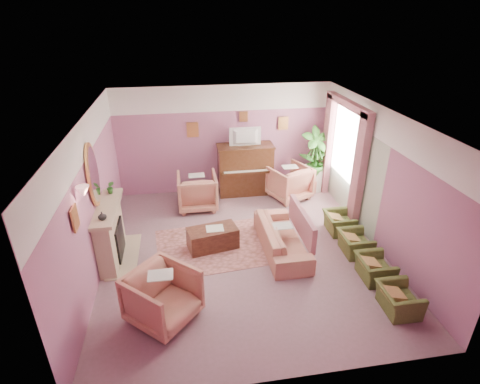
{
  "coord_description": "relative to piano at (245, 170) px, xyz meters",
  "views": [
    {
      "loc": [
        -1.09,
        -6.25,
        4.47
      ],
      "look_at": [
        -0.01,
        0.4,
        1.15
      ],
      "focal_mm": 28.0,
      "sensor_mm": 36.0,
      "label": 1
    }
  ],
  "objects": [
    {
      "name": "floor",
      "position": [
        -0.5,
        -2.68,
        -0.65
      ],
      "size": [
        5.5,
        6.0,
        0.01
      ],
      "primitive_type": "cube",
      "color": "gray",
      "rests_on": "ground"
    },
    {
      "name": "ceiling",
      "position": [
        -0.5,
        -2.68,
        2.15
      ],
      "size": [
        5.5,
        6.0,
        0.01
      ],
      "primitive_type": "cube",
      "color": "silver",
      "rests_on": "wall_back"
    },
    {
      "name": "wall_back",
      "position": [
        -0.5,
        0.32,
        0.75
      ],
      "size": [
        5.5,
        0.02,
        2.8
      ],
      "primitive_type": "cube",
      "color": "#86567D",
      "rests_on": "floor"
    },
    {
      "name": "wall_front",
      "position": [
        -0.5,
        -5.68,
        0.75
      ],
      "size": [
        5.5,
        0.02,
        2.8
      ],
      "primitive_type": "cube",
      "color": "#86567D",
      "rests_on": "floor"
    },
    {
      "name": "wall_left",
      "position": [
        -3.25,
        -2.68,
        0.75
      ],
      "size": [
        0.02,
        6.0,
        2.8
      ],
      "primitive_type": "cube",
      "color": "#86567D",
      "rests_on": "floor"
    },
    {
      "name": "wall_right",
      "position": [
        2.25,
        -2.68,
        0.75
      ],
      "size": [
        0.02,
        6.0,
        2.8
      ],
      "primitive_type": "cube",
      "color": "#86567D",
      "rests_on": "floor"
    },
    {
      "name": "picture_rail_band",
      "position": [
        -0.5,
        0.31,
        1.82
      ],
      "size": [
        5.5,
        0.01,
        0.65
      ],
      "primitive_type": "cube",
      "color": "white",
      "rests_on": "wall_back"
    },
    {
      "name": "stripe_panel",
      "position": [
        2.23,
        -1.38,
        0.42
      ],
      "size": [
        0.01,
        3.0,
        2.15
      ],
      "primitive_type": "cube",
      "color": "#B1BFA7",
      "rests_on": "wall_right"
    },
    {
      "name": "fireplace_surround",
      "position": [
        -3.09,
        -2.48,
        -0.1
      ],
      "size": [
        0.3,
        1.4,
        1.1
      ],
      "primitive_type": "cube",
      "color": "tan",
      "rests_on": "floor"
    },
    {
      "name": "fireplace_inset",
      "position": [
        -2.99,
        -2.48,
        -0.25
      ],
      "size": [
        0.18,
        0.72,
        0.68
      ],
      "primitive_type": "cube",
      "color": "black",
      "rests_on": "floor"
    },
    {
      "name": "fire_ember",
      "position": [
        -2.95,
        -2.48,
        -0.43
      ],
      "size": [
        0.06,
        0.54,
        0.1
      ],
      "primitive_type": "cube",
      "color": "#F34419",
      "rests_on": "floor"
    },
    {
      "name": "mantel_shelf",
      "position": [
        -3.06,
        -2.48,
        0.47
      ],
      "size": [
        0.4,
        1.55,
        0.07
      ],
      "primitive_type": "cube",
      "color": "tan",
      "rests_on": "fireplace_surround"
    },
    {
      "name": "hearth",
      "position": [
        -2.89,
        -2.48,
        -0.64
      ],
      "size": [
        0.55,
        1.5,
        0.02
      ],
      "primitive_type": "cube",
      "color": "tan",
      "rests_on": "floor"
    },
    {
      "name": "mirror_frame",
      "position": [
        -3.2,
        -2.48,
        1.15
      ],
      "size": [
        0.04,
        0.72,
        1.2
      ],
      "primitive_type": "ellipsoid",
      "color": "#DC9D53",
      "rests_on": "wall_left"
    },
    {
      "name": "mirror_glass",
      "position": [
        -3.17,
        -2.48,
        1.15
      ],
      "size": [
        0.01,
        0.6,
        1.06
      ],
      "primitive_type": "ellipsoid",
      "color": "white",
      "rests_on": "wall_left"
    },
    {
      "name": "sconce_shade",
      "position": [
        -3.12,
        -3.53,
        1.33
      ],
      "size": [
        0.2,
        0.2,
        0.16
      ],
      "primitive_type": "cone",
      "color": "pink",
      "rests_on": "wall_left"
    },
    {
      "name": "piano",
      "position": [
        0.0,
        0.0,
        0.0
      ],
      "size": [
        1.4,
        0.6,
        1.3
      ],
      "primitive_type": "cube",
      "color": "#412413",
      "rests_on": "floor"
    },
    {
      "name": "piano_keyshelf",
      "position": [
        -0.0,
        -0.35,
        0.07
      ],
      "size": [
        1.3,
        0.12,
        0.06
      ],
      "primitive_type": "cube",
      "color": "#412413",
      "rests_on": "piano"
    },
    {
      "name": "piano_keys",
      "position": [
        0.0,
        -0.35,
        0.11
      ],
      "size": [
        1.2,
        0.08,
        0.02
      ],
      "primitive_type": "cube",
      "color": "white",
      "rests_on": "piano"
    },
    {
      "name": "piano_top",
      "position": [
        0.0,
        0.0,
        0.66
      ],
      "size": [
        1.45,
        0.65,
        0.04
      ],
      "primitive_type": "cube",
      "color": "#412413",
      "rests_on": "piano"
    },
    {
      "name": "television",
      "position": [
        0.0,
        -0.05,
        0.95
      ],
      "size": [
        0.8,
        0.12,
        0.48
      ],
      "primitive_type": "imported",
      "color": "black",
      "rests_on": "piano"
    },
    {
      "name": "print_back_left",
      "position": [
        -1.3,
        0.28,
        1.07
      ],
      "size": [
        0.3,
        0.03,
        0.38
      ],
      "primitive_type": "cube",
      "color": "#DC9D53",
      "rests_on": "wall_back"
    },
    {
      "name": "print_back_right",
      "position": [
        1.05,
        0.28,
        1.13
      ],
      "size": [
        0.26,
        0.03,
        0.34
      ],
      "primitive_type": "cube",
      "color": "#DC9D53",
      "rests_on": "wall_back"
    },
    {
      "name": "print_back_mid",
      "position": [
        0.0,
        0.28,
        1.35
      ],
      "size": [
        0.22,
        0.03,
        0.26
      ],
      "primitive_type": "cube",
      "color": "#DC9D53",
      "rests_on": "wall_back"
    },
    {
      "name": "print_left_wall",
      "position": [
        -3.21,
        -3.88,
        1.07
      ],
      "size": [
        0.03,
        0.28,
        0.36
      ],
      "primitive_type": "cube",
      "color": "#DC9D53",
      "rests_on": "wall_left"
    },
    {
      "name": "window_blind",
      "position": [
        2.2,
        -1.13,
        1.05
      ],
      "size": [
        0.03,
        1.4,
        1.8
      ],
      "primitive_type": "cube",
      "color": "white",
      "rests_on": "wall_right"
    },
    {
      "name": "curtain_left",
      "position": [
        2.12,
        -2.05,
        0.65
      ],
      "size": [
        0.16,
        0.34,
        2.6
      ],
      "primitive_type": "cube",
      "color": "#A15E6A",
      "rests_on": "floor"
    },
    {
      "name": "curtain_right",
      "position": [
        2.12,
        -0.21,
        0.65
      ],
      "size": [
        0.16,
        0.34,
        2.6
      ],
      "primitive_type": "cube",
      "color": "#A15E6A",
      "rests_on": "floor"
    },
    {
      "name": "pelmet",
      "position": [
        2.12,
        -1.13,
        1.91
      ],
      "size": [
        0.16,
        2.2,
        0.16
      ],
      "primitive_type": "cube",
      "color": "#A15E6A",
      "rests_on": "wall_right"
    },
    {
      "name": "mantel_plant",
      "position": [
        -3.05,
        -1.93,
        0.64
      ],
      "size": [
        0.16,
        0.16,
        0.28
      ],
      "primitive_type": "imported",
      "color": "#2B6B22",
      "rests_on": "mantel_shelf"
    },
    {
      "name": "mantel_vase",
      "position": [
        -3.05,
        -2.98,
        0.58
      ],
      "size": [
        0.16,
        0.16,
        0.16
      ],
      "primitive_type": "imported",
      "color": "white",
      "rests_on": "mantel_shelf"
    },
    {
      "name": "area_rug",
      "position": [
        -0.99,
        -2.42,
        -0.64
      ],
      "size": [
        2.65,
        2.02,
        0.01
      ],
      "primitive_type": "cube",
      "rotation": [
        0.0,
        0.0,
        0.09
      ],
      "color": "#9C5D58",
      "rests_on": "floor"
    },
    {
      "name": "coffee_table",
      "position": [
        -1.1,
        -2.45,
        -0.43
      ],
      "size": [
        1.08,
        0.69,
        0.45
      ],
      "primitive_type": "cube",
      "rotation": [
        0.0,
        0.0,
        0.2
      ],
      "color": "#452418",
      "rests_on": "floor"
    },
    {
      "name": "table_paper",
      "position": [
        -1.05,
        -2.45,
        -0.2
      ],
      "size": [
        0.35,
        0.28,
        0.01
      ],
      "primitive_type": "cube",
      "color": "beige",
      "rests_on": "coffee_table"
    },
    {
      "name": "sofa",
      "position": [
        0.28,
        -2.74,
        -0.25
      ],
      "size": [
        0.65,
        1.96,
        0.79
      ],
      "primitive_type": "imported",
      "color": "tan",
      "rests_on": "floor"
    },
    {
      "name": "sofa_throw",
      "position": [
        0.68,
        -2.74,
        -0.05
      ],
      "size": [
        0.1,
        1.49,
        0.55
      ],
      "primitive_type": "cube",
      "color": "#A15E6A",
      "rests_on": "sofa"
    },
    {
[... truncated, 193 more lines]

